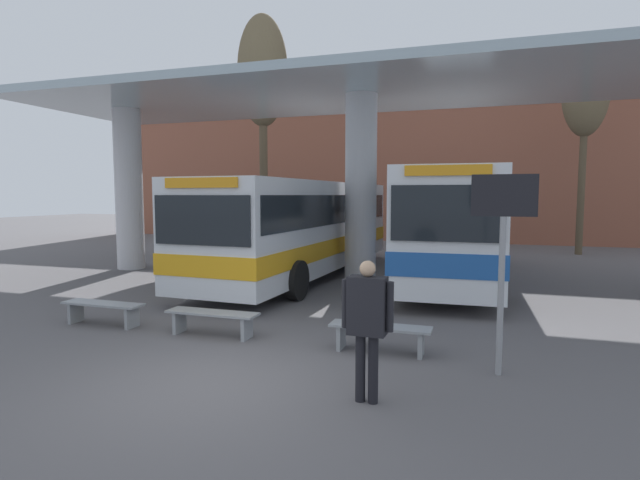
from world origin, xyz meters
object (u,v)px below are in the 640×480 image
at_px(waiting_bench_mid_platform, 380,332).
at_px(poplar_tree_behind_left, 263,74).
at_px(pedestrian_waiting, 367,316).
at_px(poplar_tree_behind_right, 586,89).
at_px(transit_bus_center_bay, 453,221).
at_px(parked_car_street, 231,223).
at_px(waiting_bench_near_pillar, 212,318).
at_px(waiting_bench_far_platform, 103,308).
at_px(transit_bus_left_bay, 303,224).
at_px(info_sign_platform, 503,233).

distance_m(waiting_bench_mid_platform, poplar_tree_behind_left, 18.45).
relative_size(waiting_bench_mid_platform, poplar_tree_behind_left, 0.15).
xyz_separation_m(pedestrian_waiting, poplar_tree_behind_right, (5.41, 18.41, 6.06)).
relative_size(transit_bus_center_bay, waiting_bench_mid_platform, 6.60).
distance_m(transit_bus_center_bay, parked_car_street, 16.33).
height_order(transit_bus_center_bay, poplar_tree_behind_right, poplar_tree_behind_right).
bearing_deg(waiting_bench_mid_platform, parked_car_street, 124.66).
bearing_deg(waiting_bench_near_pillar, poplar_tree_behind_right, 61.69).
distance_m(pedestrian_waiting, poplar_tree_behind_right, 20.13).
height_order(waiting_bench_far_platform, parked_car_street, parked_car_street).
xyz_separation_m(transit_bus_left_bay, parked_car_street, (-8.44, 10.89, -0.73)).
height_order(transit_bus_left_bay, transit_bus_center_bay, transit_bus_center_bay).
height_order(info_sign_platform, parked_car_street, info_sign_platform).
bearing_deg(parked_car_street, pedestrian_waiting, -53.63).
height_order(waiting_bench_near_pillar, parked_car_street, parked_car_street).
distance_m(waiting_bench_far_platform, info_sign_platform, 7.75).
height_order(transit_bus_left_bay, parked_car_street, transit_bus_left_bay).
relative_size(waiting_bench_near_pillar, poplar_tree_behind_right, 0.19).
bearing_deg(pedestrian_waiting, poplar_tree_behind_right, 75.62).
bearing_deg(info_sign_platform, waiting_bench_near_pillar, 174.63).
distance_m(transit_bus_center_bay, pedestrian_waiting, 10.19).
bearing_deg(info_sign_platform, poplar_tree_behind_left, 125.39).
bearing_deg(poplar_tree_behind_left, pedestrian_waiting, -61.53).
relative_size(waiting_bench_far_platform, poplar_tree_behind_left, 0.16).
xyz_separation_m(waiting_bench_near_pillar, poplar_tree_behind_left, (-5.41, 14.23, 8.01)).
relative_size(transit_bus_left_bay, poplar_tree_behind_left, 1.03).
bearing_deg(poplar_tree_behind_left, transit_bus_center_bay, -33.41).
distance_m(transit_bus_left_bay, waiting_bench_near_pillar, 7.18).
relative_size(waiting_bench_mid_platform, poplar_tree_behind_right, 0.18).
bearing_deg(transit_bus_center_bay, waiting_bench_far_platform, 50.05).
xyz_separation_m(transit_bus_center_bay, parked_car_street, (-13.05, 9.78, -0.85)).
height_order(pedestrian_waiting, parked_car_street, parked_car_street).
bearing_deg(poplar_tree_behind_right, info_sign_platform, -102.67).
xyz_separation_m(waiting_bench_far_platform, parked_car_street, (-6.70, 17.90, 0.63)).
bearing_deg(waiting_bench_near_pillar, poplar_tree_behind_left, 110.83).
bearing_deg(parked_car_street, info_sign_platform, -48.18).
relative_size(poplar_tree_behind_left, parked_car_street, 2.38).
height_order(transit_bus_center_bay, waiting_bench_mid_platform, transit_bus_center_bay).
bearing_deg(waiting_bench_mid_platform, poplar_tree_behind_right, 70.98).
distance_m(waiting_bench_mid_platform, parked_car_street, 21.77).
relative_size(waiting_bench_near_pillar, pedestrian_waiting, 0.98).
bearing_deg(waiting_bench_far_platform, transit_bus_left_bay, 76.05).
height_order(transit_bus_center_bay, waiting_bench_far_platform, transit_bus_center_bay).
bearing_deg(transit_bus_center_bay, parked_car_street, -38.74).
relative_size(waiting_bench_near_pillar, waiting_bench_mid_platform, 1.05).
bearing_deg(parked_car_street, transit_bus_center_bay, -32.79).
xyz_separation_m(transit_bus_center_bay, pedestrian_waiting, (-0.44, -10.15, -0.72)).
distance_m(transit_bus_center_bay, waiting_bench_near_pillar, 9.11).
height_order(transit_bus_left_bay, info_sign_platform, transit_bus_left_bay).
xyz_separation_m(transit_bus_left_bay, waiting_bench_mid_platform, (3.94, -7.01, -1.36)).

